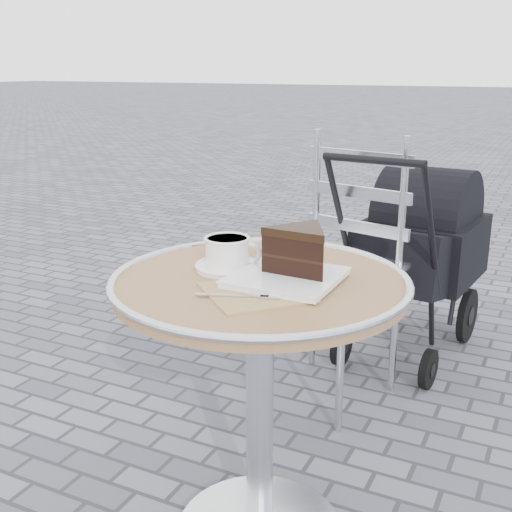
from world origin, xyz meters
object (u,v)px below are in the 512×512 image
at_px(cake_plate_set, 296,256).
at_px(cafe_table, 260,342).
at_px(cappuccino_set, 228,255).
at_px(bistro_chair, 344,236).
at_px(baby_stroller, 416,260).

bearing_deg(cake_plate_set, cafe_table, -161.08).
distance_m(cappuccino_set, bistro_chair, 0.89).
distance_m(cake_plate_set, bistro_chair, 0.92).
distance_m(cafe_table, cappuccino_set, 0.23).
xyz_separation_m(cappuccino_set, bistro_chair, (0.01, 0.88, -0.16)).
height_order(cappuccino_set, cake_plate_set, cake_plate_set).
bearing_deg(bistro_chair, baby_stroller, 83.11).
relative_size(cake_plate_set, bistro_chair, 0.42).
bearing_deg(cafe_table, cappuccino_set, 162.33).
bearing_deg(cafe_table, bistro_chair, 95.74).
height_order(cappuccino_set, bistro_chair, bistro_chair).
height_order(bistro_chair, baby_stroller, bistro_chair).
bearing_deg(cafe_table, cake_plate_set, 19.04).
height_order(cafe_table, baby_stroller, baby_stroller).
relative_size(bistro_chair, baby_stroller, 1.06).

